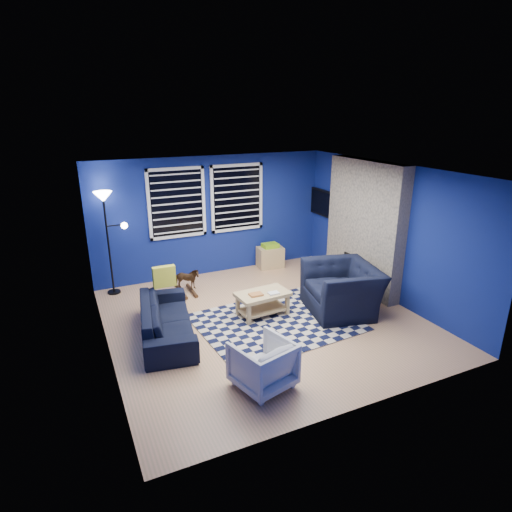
% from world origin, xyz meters
% --- Properties ---
extents(floor, '(5.00, 5.00, 0.00)m').
position_xyz_m(floor, '(0.00, 0.00, 0.00)').
color(floor, tan).
rests_on(floor, ground).
extents(ceiling, '(5.00, 5.00, 0.00)m').
position_xyz_m(ceiling, '(0.00, 0.00, 2.50)').
color(ceiling, white).
rests_on(ceiling, wall_back).
extents(wall_back, '(5.00, 0.00, 5.00)m').
position_xyz_m(wall_back, '(0.00, 2.50, 1.25)').
color(wall_back, navy).
rests_on(wall_back, floor).
extents(wall_left, '(0.00, 5.00, 5.00)m').
position_xyz_m(wall_left, '(-2.50, 0.00, 1.25)').
color(wall_left, navy).
rests_on(wall_left, floor).
extents(wall_right, '(0.00, 5.00, 5.00)m').
position_xyz_m(wall_right, '(2.50, 0.00, 1.25)').
color(wall_right, navy).
rests_on(wall_right, floor).
extents(fireplace, '(0.65, 2.00, 2.50)m').
position_xyz_m(fireplace, '(2.36, 0.50, 1.20)').
color(fireplace, gray).
rests_on(fireplace, floor).
extents(window_left, '(1.17, 0.06, 1.42)m').
position_xyz_m(window_left, '(-0.75, 2.46, 1.60)').
color(window_left, black).
rests_on(window_left, wall_back).
extents(window_right, '(1.17, 0.06, 1.42)m').
position_xyz_m(window_right, '(0.55, 2.46, 1.60)').
color(window_right, black).
rests_on(window_right, wall_back).
extents(tv, '(0.07, 1.00, 0.58)m').
position_xyz_m(tv, '(2.45, 2.00, 1.40)').
color(tv, black).
rests_on(tv, wall_right).
extents(rug, '(2.64, 2.18, 0.02)m').
position_xyz_m(rug, '(0.14, -0.17, 0.01)').
color(rug, black).
rests_on(rug, floor).
extents(sofa, '(2.03, 1.07, 0.56)m').
position_xyz_m(sofa, '(-1.61, 0.17, 0.28)').
color(sofa, black).
rests_on(sofa, floor).
extents(armchair_big, '(1.49, 1.36, 0.83)m').
position_xyz_m(armchair_big, '(1.38, -0.25, 0.42)').
color(armchair_big, black).
rests_on(armchair_big, floor).
extents(armchair_bent, '(0.84, 0.85, 0.64)m').
position_xyz_m(armchair_bent, '(-0.81, -1.62, 0.32)').
color(armchair_bent, gray).
rests_on(armchair_bent, floor).
extents(rocking_horse, '(0.41, 0.56, 0.43)m').
position_xyz_m(rocking_horse, '(-0.87, 1.64, 0.28)').
color(rocking_horse, '#442C16').
rests_on(rocking_horse, floor).
extents(coffee_table, '(0.93, 0.58, 0.45)m').
position_xyz_m(coffee_table, '(0.05, 0.17, 0.31)').
color(coffee_table, tan).
rests_on(coffee_table, rug).
extents(cabinet, '(0.59, 0.42, 0.55)m').
position_xyz_m(cabinet, '(1.24, 2.25, 0.25)').
color(cabinet, tan).
rests_on(cabinet, floor).
extents(floor_lamp, '(0.54, 0.33, 1.98)m').
position_xyz_m(floor_lamp, '(-2.13, 2.25, 1.62)').
color(floor_lamp, black).
rests_on(floor_lamp, floor).
extents(throw_pillow, '(0.37, 0.12, 0.35)m').
position_xyz_m(throw_pillow, '(-1.46, 0.82, 0.74)').
color(throw_pillow, gold).
rests_on(throw_pillow, sofa).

